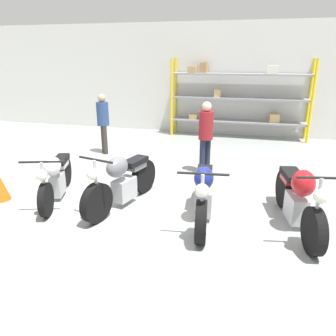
# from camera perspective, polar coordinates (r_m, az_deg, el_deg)

# --- Properties ---
(ground_plane) EXTENTS (30.00, 30.00, 0.00)m
(ground_plane) POSITION_cam_1_polar(r_m,az_deg,el_deg) (5.66, -1.02, -8.00)
(ground_plane) COLOR #9EA3A0
(back_wall) EXTENTS (30.00, 0.08, 3.60)m
(back_wall) POSITION_cam_1_polar(r_m,az_deg,el_deg) (11.33, 7.80, 15.00)
(back_wall) COLOR silver
(back_wall) RESTS_ON ground_plane
(shelving_rack) EXTENTS (4.38, 0.63, 2.48)m
(shelving_rack) POSITION_cam_1_polar(r_m,az_deg,el_deg) (10.94, 12.02, 12.08)
(shelving_rack) COLOR yellow
(shelving_rack) RESTS_ON ground_plane
(motorcycle_white) EXTENTS (0.91, 1.93, 0.96)m
(motorcycle_white) POSITION_cam_1_polar(r_m,az_deg,el_deg) (6.42, -18.94, -1.43)
(motorcycle_white) COLOR black
(motorcycle_white) RESTS_ON ground_plane
(motorcycle_grey) EXTENTS (0.80, 2.03, 1.06)m
(motorcycle_grey) POSITION_cam_1_polar(r_m,az_deg,el_deg) (5.85, -7.97, -2.28)
(motorcycle_grey) COLOR black
(motorcycle_grey) RESTS_ON ground_plane
(motorcycle_blue) EXTENTS (0.72, 2.14, 1.05)m
(motorcycle_blue) POSITION_cam_1_polar(r_m,az_deg,el_deg) (5.38, 6.19, -4.47)
(motorcycle_blue) COLOR black
(motorcycle_blue) RESTS_ON ground_plane
(motorcycle_red) EXTENTS (0.69, 2.13, 1.10)m
(motorcycle_red) POSITION_cam_1_polar(r_m,az_deg,el_deg) (5.47, 21.73, -4.93)
(motorcycle_red) COLOR black
(motorcycle_red) RESTS_ON ground_plane
(person_browsing) EXTENTS (0.44, 0.44, 1.62)m
(person_browsing) POSITION_cam_1_polar(r_m,az_deg,el_deg) (7.39, 6.60, 6.26)
(person_browsing) COLOR #1E2338
(person_browsing) RESTS_ON ground_plane
(person_near_rack) EXTENTS (0.45, 0.45, 1.61)m
(person_near_rack) POSITION_cam_1_polar(r_m,az_deg,el_deg) (9.07, -11.25, 8.35)
(person_near_rack) COLOR #38332D
(person_near_rack) RESTS_ON ground_plane
(traffic_cone) EXTENTS (0.32, 0.32, 0.55)m
(traffic_cone) POSITION_cam_1_polar(r_m,az_deg,el_deg) (6.84, -27.23, -2.82)
(traffic_cone) COLOR orange
(traffic_cone) RESTS_ON ground_plane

